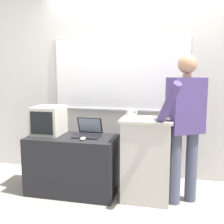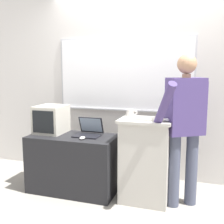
# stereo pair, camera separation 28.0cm
# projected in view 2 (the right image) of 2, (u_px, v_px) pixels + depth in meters

# --- Properties ---
(ground_plane) EXTENTS (30.00, 30.00, 0.00)m
(ground_plane) POSITION_uv_depth(u_px,v_px,m) (113.00, 213.00, 2.96)
(ground_plane) COLOR gray
(back_wall) EXTENTS (6.40, 0.17, 2.94)m
(back_wall) POSITION_uv_depth(u_px,v_px,m) (139.00, 71.00, 3.85)
(back_wall) COLOR silver
(back_wall) RESTS_ON ground_plane
(lectern_podium) EXTENTS (0.58, 0.42, 0.96)m
(lectern_podium) POSITION_uv_depth(u_px,v_px,m) (145.00, 160.00, 3.17)
(lectern_podium) COLOR #BCB7AD
(lectern_podium) RESTS_ON ground_plane
(side_desk) EXTENTS (1.07, 0.55, 0.70)m
(side_desk) POSITION_uv_depth(u_px,v_px,m) (74.00, 163.00, 3.47)
(side_desk) COLOR black
(side_desk) RESTS_ON ground_plane
(person_presenter) EXTENTS (0.56, 0.69, 1.66)m
(person_presenter) POSITION_uv_depth(u_px,v_px,m) (185.00, 121.00, 3.00)
(person_presenter) COLOR #474C60
(person_presenter) RESTS_ON ground_plane
(laptop) EXTENTS (0.31, 0.29, 0.22)m
(laptop) POSITION_uv_depth(u_px,v_px,m) (89.00, 130.00, 3.42)
(laptop) COLOR black
(laptop) RESTS_ON side_desk
(wireless_keyboard) EXTENTS (0.43, 0.12, 0.02)m
(wireless_keyboard) POSITION_uv_depth(u_px,v_px,m) (145.00, 119.00, 3.04)
(wireless_keyboard) COLOR beige
(wireless_keyboard) RESTS_ON lectern_podium
(computer_mouse_by_laptop) EXTENTS (0.06, 0.10, 0.03)m
(computer_mouse_by_laptop) POSITION_uv_depth(u_px,v_px,m) (82.00, 138.00, 3.23)
(computer_mouse_by_laptop) COLOR silver
(computer_mouse_by_laptop) RESTS_ON side_desk
(computer_mouse_by_keyboard) EXTENTS (0.06, 0.10, 0.03)m
(computer_mouse_by_keyboard) POSITION_uv_depth(u_px,v_px,m) (167.00, 120.00, 2.96)
(computer_mouse_by_keyboard) COLOR #BCBCC1
(computer_mouse_by_keyboard) RESTS_ON lectern_podium
(crt_monitor) EXTENTS (0.35, 0.39, 0.35)m
(crt_monitor) POSITION_uv_depth(u_px,v_px,m) (51.00, 119.00, 3.54)
(crt_monitor) COLOR #BCB7A8
(crt_monitor) RESTS_ON side_desk
(coffee_mug) EXTENTS (0.13, 0.08, 0.08)m
(coffee_mug) POSITION_uv_depth(u_px,v_px,m) (130.00, 113.00, 3.29)
(coffee_mug) COLOR silver
(coffee_mug) RESTS_ON lectern_podium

